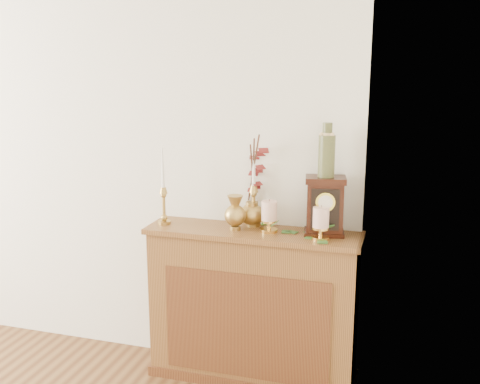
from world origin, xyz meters
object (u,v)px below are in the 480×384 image
(candlestick_left, at_px, (164,199))
(ceramic_vase, at_px, (327,153))
(ginger_jar, at_px, (256,184))
(bud_vase, at_px, (235,213))
(candlestick_center, at_px, (254,199))
(mantel_clock, at_px, (325,206))

(candlestick_left, bearing_deg, ceramic_vase, 3.76)
(candlestick_left, relative_size, ginger_jar, 0.84)
(candlestick_left, distance_m, ceramic_vase, 0.99)
(ginger_jar, relative_size, ceramic_vase, 1.85)
(bud_vase, height_order, ginger_jar, ginger_jar)
(candlestick_center, height_order, mantel_clock, candlestick_center)
(bud_vase, distance_m, mantel_clock, 0.51)
(ginger_jar, bearing_deg, mantel_clock, -11.60)
(bud_vase, xyz_separation_m, ceramic_vase, (0.50, 0.06, 0.36))
(bud_vase, bearing_deg, ginger_jar, 58.76)
(ginger_jar, xyz_separation_m, ceramic_vase, (0.42, -0.08, 0.21))
(candlestick_left, bearing_deg, candlestick_center, 12.00)
(candlestick_center, bearing_deg, bud_vase, -127.20)
(bud_vase, xyz_separation_m, ginger_jar, (0.08, 0.14, 0.15))
(candlestick_left, relative_size, ceramic_vase, 1.55)
(candlestick_left, xyz_separation_m, ginger_jar, (0.52, 0.14, 0.10))
(candlestick_center, distance_m, ceramic_vase, 0.52)
(candlestick_left, distance_m, bud_vase, 0.44)
(candlestick_left, xyz_separation_m, mantel_clock, (0.94, 0.06, 0.01))
(candlestick_left, bearing_deg, ginger_jar, 15.42)
(candlestick_center, bearing_deg, ginger_jar, 82.20)
(candlestick_center, distance_m, mantel_clock, 0.42)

